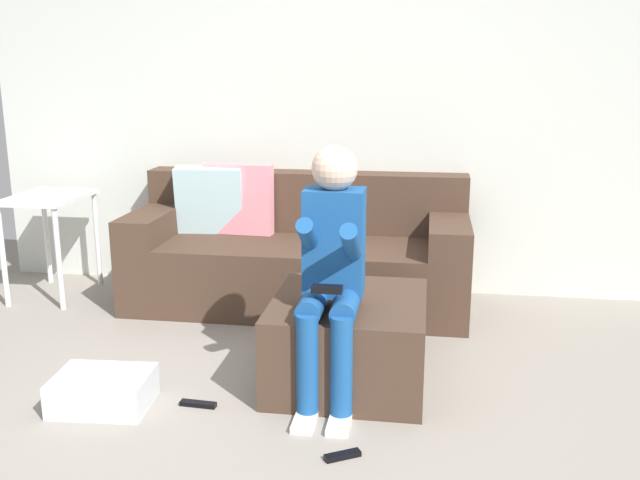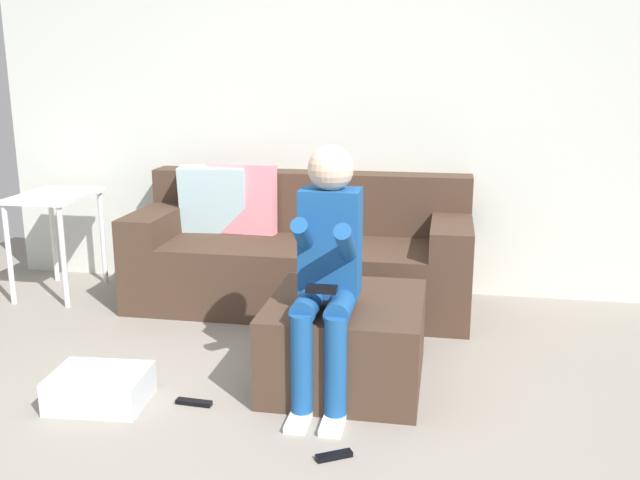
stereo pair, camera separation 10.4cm
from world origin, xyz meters
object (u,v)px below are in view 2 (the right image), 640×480
(side_table, at_px, (55,211))
(remote_near_ottoman, at_px, (334,456))
(ottoman, at_px, (346,340))
(couch_sectional, at_px, (299,254))
(remote_by_storage_bin, at_px, (194,402))
(storage_bin, at_px, (100,388))
(person_seated, at_px, (328,261))

(side_table, relative_size, remote_near_ottoman, 4.62)
(ottoman, xyz_separation_m, remote_near_ottoman, (0.06, -0.74, -0.21))
(couch_sectional, bearing_deg, remote_by_storage_bin, -96.56)
(couch_sectional, xyz_separation_m, storage_bin, (-0.62, -1.64, -0.26))
(person_seated, bearing_deg, side_table, 149.57)
(ottoman, bearing_deg, couch_sectional, 112.70)
(couch_sectional, distance_m, remote_near_ottoman, 2.02)
(person_seated, height_order, side_table, person_seated)
(couch_sectional, height_order, person_seated, person_seated)
(couch_sectional, height_order, remote_near_ottoman, couch_sectional)
(person_seated, relative_size, storage_bin, 2.75)
(ottoman, height_order, person_seated, person_seated)
(side_table, height_order, remote_near_ottoman, side_table)
(person_seated, height_order, storage_bin, person_seated)
(storage_bin, bearing_deg, side_table, 125.27)
(storage_bin, distance_m, side_table, 1.94)
(side_table, distance_m, remote_by_storage_bin, 2.19)
(person_seated, distance_m, storage_bin, 1.25)
(ottoman, xyz_separation_m, side_table, (-2.19, 1.06, 0.37))
(person_seated, xyz_separation_m, remote_near_ottoman, (0.12, -0.55, -0.68))
(remote_near_ottoman, relative_size, remote_by_storage_bin, 0.88)
(remote_near_ottoman, bearing_deg, couch_sectional, 75.61)
(ottoman, bearing_deg, remote_by_storage_bin, -149.52)
(couch_sectional, bearing_deg, ottoman, -67.30)
(person_seated, bearing_deg, storage_bin, -165.44)
(ottoman, relative_size, storage_bin, 1.87)
(ottoman, relative_size, side_table, 1.16)
(remote_near_ottoman, xyz_separation_m, remote_by_storage_bin, (-0.73, 0.35, 0.00))
(storage_bin, relative_size, remote_near_ottoman, 2.87)
(ottoman, xyz_separation_m, person_seated, (-0.06, -0.19, 0.47))
(person_seated, xyz_separation_m, storage_bin, (-1.05, -0.27, -0.61))
(couch_sectional, height_order, storage_bin, couch_sectional)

